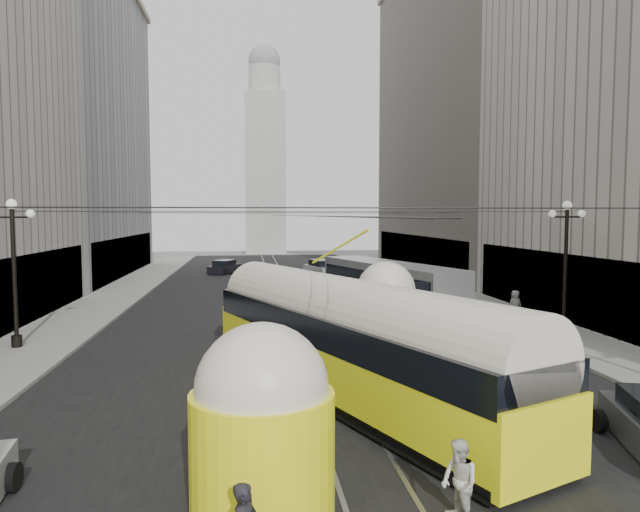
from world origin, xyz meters
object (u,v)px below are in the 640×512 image
object	(u,v)px
streetcar	(348,340)
city_bus	(389,286)
pedestrian_sidewalk_right	(515,305)
pedestrian_crossing_b	(459,482)

from	to	relation	value
streetcar	city_bus	distance (m)	15.54
streetcar	pedestrian_sidewalk_right	xyz separation A→B (m)	(11.29, 11.64, -0.94)
streetcar	pedestrian_crossing_b	distance (m)	7.63
city_bus	pedestrian_crossing_b	bearing A→B (deg)	-100.70
city_bus	pedestrian_sidewalk_right	distance (m)	7.03
city_bus	pedestrian_crossing_b	size ratio (longest dim) A/B	7.79
pedestrian_sidewalk_right	pedestrian_crossing_b	bearing A→B (deg)	53.72
pedestrian_crossing_b	pedestrian_sidewalk_right	bearing A→B (deg)	138.40
pedestrian_crossing_b	city_bus	bearing A→B (deg)	156.40
pedestrian_crossing_b	pedestrian_sidewalk_right	world-z (taller)	pedestrian_sidewalk_right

